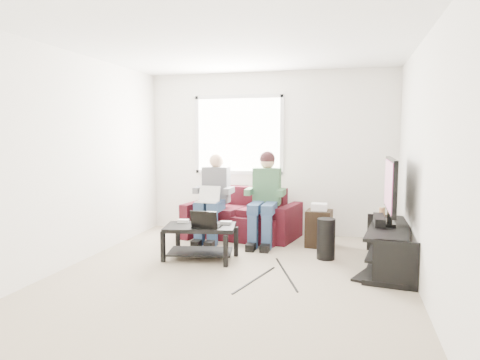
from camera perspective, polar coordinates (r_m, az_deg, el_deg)
name	(u,v)px	position (r m, az deg, el deg)	size (l,w,h in m)	color
floor	(231,275)	(5.02, -1.18, -12.54)	(4.50, 4.50, 0.00)	tan
ceiling	(231,42)	(4.86, -1.25, 17.92)	(4.50, 4.50, 0.00)	white
wall_back	(269,153)	(6.96, 3.83, 3.55)	(4.50, 4.50, 0.00)	white
wall_front	(131,184)	(2.68, -14.37, -0.52)	(4.50, 4.50, 0.00)	white
wall_left	(75,159)	(5.65, -21.17, 2.60)	(4.50, 4.50, 0.00)	white
wall_right	(424,165)	(4.64, 23.30, 1.86)	(4.50, 4.50, 0.00)	white
window	(238,135)	(7.04, -0.21, 6.04)	(1.48, 0.04, 1.28)	white
sofa	(243,219)	(6.72, 0.40, -5.18)	(1.80, 1.03, 0.77)	#411019
person_left	(213,194)	(6.51, -3.59, -1.81)	(0.40, 0.70, 1.31)	#314B6E
person_right	(265,191)	(6.32, 3.38, -1.50)	(0.40, 0.71, 1.36)	#314B6E
laptop_silver	(208,198)	(6.27, -4.32, -2.41)	(0.32, 0.22, 0.24)	silver
coffee_table	(200,234)	(5.56, -5.32, -7.22)	(0.97, 0.70, 0.44)	black
laptop_black	(207,218)	(5.40, -4.43, -5.05)	(0.34, 0.24, 0.24)	black
controller_a	(183,221)	(5.74, -7.57, -5.43)	(0.14, 0.09, 0.04)	silver
controller_b	(198,221)	(5.73, -5.66, -5.43)	(0.14, 0.09, 0.04)	black
controller_c	(226,223)	(5.58, -1.89, -5.72)	(0.14, 0.09, 0.04)	gray
tv_stand	(389,249)	(5.52, 19.27, -8.69)	(0.67, 1.59, 0.51)	black
tv	(390,187)	(5.48, 19.42, -0.90)	(0.12, 1.10, 0.81)	black
soundbar	(379,220)	(5.53, 18.06, -5.09)	(0.12, 0.50, 0.10)	black
drink_cup	(382,212)	(6.06, 18.42, -4.06)	(0.08, 0.08, 0.12)	#B37D4D
console_white	(392,252)	(5.11, 19.66, -9.03)	(0.30, 0.22, 0.06)	silver
console_grey	(387,237)	(5.79, 19.05, -7.17)	(0.34, 0.26, 0.08)	gray
console_black	(390,244)	(5.45, 19.34, -8.04)	(0.38, 0.30, 0.07)	black
subwoofer	(326,239)	(5.67, 11.40, -7.70)	(0.23, 0.23, 0.53)	black
keyboard_floor	(366,275)	(5.16, 16.42, -12.11)	(0.17, 0.50, 0.03)	black
end_table	(319,227)	(6.28, 10.48, -6.20)	(0.35, 0.35, 0.62)	black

